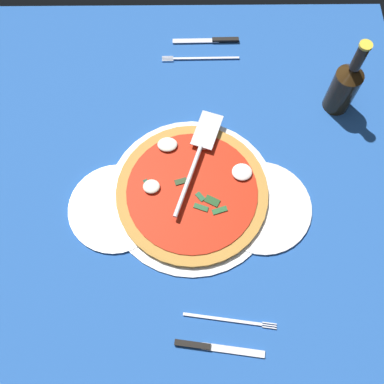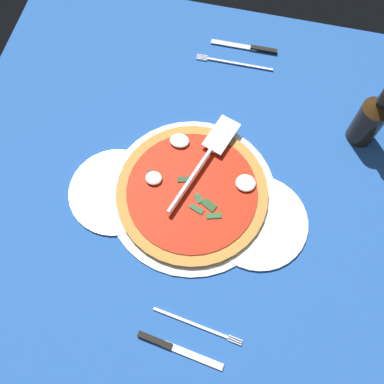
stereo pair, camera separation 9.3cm
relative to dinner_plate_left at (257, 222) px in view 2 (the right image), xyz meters
The scene contains 10 objects.
ground_plane 19.30cm from the dinner_plate_left, 15.53° to the right, with size 113.37×113.37×0.80cm, color #214F9C.
checker_pattern 19.29cm from the dinner_plate_left, 15.53° to the right, with size 113.37×113.37×0.10cm.
pizza_pan 16.38cm from the dinner_plate_left, 11.75° to the right, with size 39.21×39.21×0.82cm, color silver.
dinner_plate_left is the anchor object (origin of this frame).
dinner_plate_right 33.57cm from the dinner_plate_left, ahead, with size 21.82×21.82×1.00cm, color white.
pizza 16.46cm from the dinner_plate_left, 12.87° to the right, with size 35.17×35.17×2.93cm.
pizza_server 18.95cm from the dinner_plate_left, 37.51° to the right, with size 12.14×27.78×1.00cm.
place_setting_near 47.26cm from the dinner_plate_left, 75.53° to the right, with size 20.77×13.31×1.40cm.
place_setting_far 29.90cm from the dinner_plate_left, 69.45° to the left, with size 21.24×15.10×1.40cm.
beer_bottle 35.59cm from the dinner_plate_left, 126.60° to the right, with size 6.61×6.61×22.53cm.
Camera 2 is at (-11.43, 40.76, 96.34)cm, focal length 41.66 mm.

